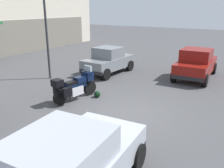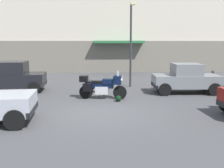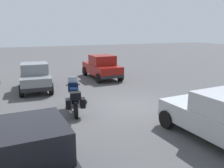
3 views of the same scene
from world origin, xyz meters
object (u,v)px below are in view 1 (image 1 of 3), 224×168
at_px(motorcycle, 75,86).
at_px(car_compact_side, 108,61).
at_px(helmet, 97,94).
at_px(streetlamp_curbside, 48,23).
at_px(car_hatchback_near, 196,64).
at_px(bollard_curbside, 103,55).

relative_size(motorcycle, car_compact_side, 0.63).
xyz_separation_m(helmet, streetlamp_curbside, (1.09, 3.82, 2.85)).
distance_m(car_hatchback_near, streetlamp_curbside, 8.28).
distance_m(car_hatchback_near, car_compact_side, 4.97).
relative_size(car_hatchback_near, car_compact_side, 1.10).
bearing_deg(car_compact_side, bollard_curbside, 43.35).
height_order(streetlamp_curbside, bollard_curbside, streetlamp_curbside).
height_order(car_hatchback_near, bollard_curbside, car_hatchback_near).
bearing_deg(motorcycle, car_hatchback_near, -19.44).
height_order(helmet, car_hatchback_near, car_hatchback_near).
distance_m(motorcycle, streetlamp_curbside, 4.37).
bearing_deg(motorcycle, helmet, -30.91).
xyz_separation_m(helmet, car_hatchback_near, (5.43, -2.88, 0.67)).
bearing_deg(helmet, bollard_curbside, 31.85).
bearing_deg(car_compact_side, streetlamp_curbside, 145.80).
relative_size(motorcycle, streetlamp_curbside, 0.46).
height_order(helmet, streetlamp_curbside, streetlamp_curbside).
distance_m(streetlamp_curbside, bollard_curbside, 5.63).
height_order(car_hatchback_near, streetlamp_curbside, streetlamp_curbside).
bearing_deg(helmet, car_compact_side, 25.63).
height_order(car_hatchback_near, car_compact_side, car_hatchback_near).
bearing_deg(car_hatchback_near, helmet, 150.52).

